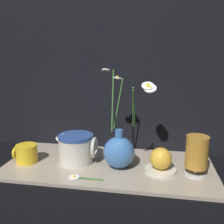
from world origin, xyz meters
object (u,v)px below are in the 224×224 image
at_px(ceramic_pitcher, 77,147).
at_px(vase_with_flowers, 119,150).
at_px(yellow_mug, 26,153).
at_px(orange_fruit, 161,158).
at_px(tea_glass, 197,153).

bearing_deg(ceramic_pitcher, vase_with_flowers, -6.88).
height_order(yellow_mug, orange_fruit, orange_fruit).
relative_size(yellow_mug, tea_glass, 0.65).
distance_m(yellow_mug, orange_fruit, 0.51).
distance_m(yellow_mug, tea_glass, 0.63).
relative_size(tea_glass, orange_fruit, 1.63).
bearing_deg(ceramic_pitcher, orange_fruit, -5.30).
xyz_separation_m(yellow_mug, ceramic_pitcher, (0.19, 0.04, 0.03)).
xyz_separation_m(yellow_mug, tea_glass, (0.63, -0.00, 0.05)).
height_order(vase_with_flowers, orange_fruit, vase_with_flowers).
xyz_separation_m(ceramic_pitcher, tea_glass, (0.44, -0.04, 0.02)).
distance_m(yellow_mug, ceramic_pitcher, 0.20).
bearing_deg(tea_glass, yellow_mug, 179.99).
xyz_separation_m(vase_with_flowers, yellow_mug, (-0.36, -0.02, -0.03)).
height_order(ceramic_pitcher, tea_glass, tea_glass).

